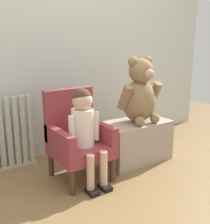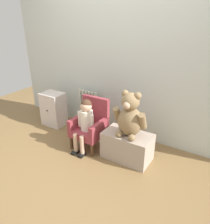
# 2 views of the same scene
# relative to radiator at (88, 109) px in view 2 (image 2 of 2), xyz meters

# --- Properties ---
(ground_plane) EXTENTS (6.00, 6.00, 0.00)m
(ground_plane) POSITION_rel_radiator_xyz_m (0.47, -0.98, -0.30)
(ground_plane) COLOR olive
(back_wall) EXTENTS (3.80, 0.05, 2.40)m
(back_wall) POSITION_rel_radiator_xyz_m (0.47, 0.12, 0.90)
(back_wall) COLOR silver
(back_wall) RESTS_ON ground_plane
(radiator) EXTENTS (0.37, 0.05, 0.61)m
(radiator) POSITION_rel_radiator_xyz_m (0.00, 0.00, 0.00)
(radiator) COLOR beige
(radiator) RESTS_ON ground_plane
(small_dresser) EXTENTS (0.37, 0.30, 0.56)m
(small_dresser) POSITION_rel_radiator_xyz_m (-0.52, -0.26, -0.03)
(small_dresser) COLOR beige
(small_dresser) RESTS_ON ground_plane
(child_armchair) EXTENTS (0.41, 0.42, 0.69)m
(child_armchair) POSITION_rel_radiator_xyz_m (0.37, -0.45, 0.02)
(child_armchair) COLOR #8F333D
(child_armchair) RESTS_ON ground_plane
(child_figure) EXTENTS (0.25, 0.35, 0.72)m
(child_figure) POSITION_rel_radiator_xyz_m (0.37, -0.56, 0.16)
(child_figure) COLOR white
(child_figure) RESTS_ON ground_plane
(low_bench) EXTENTS (0.61, 0.35, 0.36)m
(low_bench) POSITION_rel_radiator_xyz_m (0.95, -0.46, -0.13)
(low_bench) COLOR tan
(low_bench) RESTS_ON ground_plane
(large_teddy_bear) EXTENTS (0.41, 0.29, 0.57)m
(large_teddy_bear) POSITION_rel_radiator_xyz_m (0.97, -0.48, 0.30)
(large_teddy_bear) COLOR olive
(large_teddy_bear) RESTS_ON low_bench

